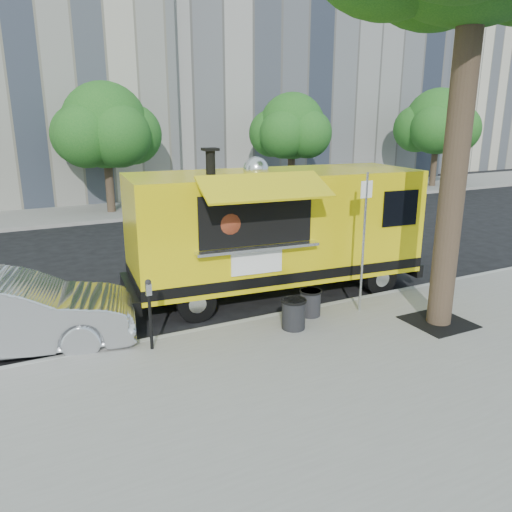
{
  "coord_description": "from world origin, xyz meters",
  "views": [
    {
      "loc": [
        -5.01,
        -9.63,
        4.26
      ],
      "look_at": [
        -0.2,
        0.0,
        1.22
      ],
      "focal_mm": 35.0,
      "sensor_mm": 36.0,
      "label": 1
    }
  ],
  "objects_px": {
    "sign_post": "(364,235)",
    "food_truck": "(275,228)",
    "parking_meter": "(150,306)",
    "far_tree_d": "(438,122)",
    "trash_bin_right": "(294,313)",
    "trash_bin_left": "(310,302)",
    "far_tree_c": "(292,126)",
    "far_tree_b": "(105,126)",
    "sedan": "(7,315)"
  },
  "relations": [
    {
      "from": "sign_post",
      "to": "food_truck",
      "type": "xyz_separation_m",
      "value": [
        -0.96,
        2.12,
        -0.18
      ]
    },
    {
      "from": "parking_meter",
      "to": "far_tree_d",
      "type": "bearing_deg",
      "value": 33.6
    },
    {
      "from": "far_tree_d",
      "to": "trash_bin_right",
      "type": "height_order",
      "value": "far_tree_d"
    },
    {
      "from": "sign_post",
      "to": "food_truck",
      "type": "distance_m",
      "value": 2.34
    },
    {
      "from": "trash_bin_left",
      "to": "trash_bin_right",
      "type": "distance_m",
      "value": 0.78
    },
    {
      "from": "trash_bin_left",
      "to": "far_tree_c",
      "type": "bearing_deg",
      "value": 61.1
    },
    {
      "from": "parking_meter",
      "to": "trash_bin_left",
      "type": "height_order",
      "value": "parking_meter"
    },
    {
      "from": "far_tree_b",
      "to": "parking_meter",
      "type": "distance_m",
      "value": 14.48
    },
    {
      "from": "sign_post",
      "to": "far_tree_b",
      "type": "bearing_deg",
      "value": 100.15
    },
    {
      "from": "food_truck",
      "to": "trash_bin_left",
      "type": "relative_size",
      "value": 13.03
    },
    {
      "from": "food_truck",
      "to": "trash_bin_right",
      "type": "bearing_deg",
      "value": -104.33
    },
    {
      "from": "parking_meter",
      "to": "trash_bin_right",
      "type": "distance_m",
      "value": 2.85
    },
    {
      "from": "parking_meter",
      "to": "food_truck",
      "type": "xyz_separation_m",
      "value": [
        3.59,
        1.92,
        0.69
      ]
    },
    {
      "from": "far_tree_b",
      "to": "parking_meter",
      "type": "relative_size",
      "value": 4.12
    },
    {
      "from": "far_tree_b",
      "to": "food_truck",
      "type": "xyz_separation_m",
      "value": [
        1.59,
        -12.13,
        -2.16
      ]
    },
    {
      "from": "far_tree_b",
      "to": "far_tree_d",
      "type": "xyz_separation_m",
      "value": [
        19.0,
        -0.1,
        0.06
      ]
    },
    {
      "from": "far_tree_d",
      "to": "trash_bin_right",
      "type": "bearing_deg",
      "value": -141.85
    },
    {
      "from": "far_tree_c",
      "to": "sedan",
      "type": "xyz_separation_m",
      "value": [
        -13.29,
        -12.4,
        -2.97
      ]
    },
    {
      "from": "sign_post",
      "to": "trash_bin_right",
      "type": "xyz_separation_m",
      "value": [
        -1.77,
        -0.17,
        -1.37
      ]
    },
    {
      "from": "far_tree_d",
      "to": "trash_bin_left",
      "type": "distance_m",
      "value": 22.66
    },
    {
      "from": "parking_meter",
      "to": "sedan",
      "type": "bearing_deg",
      "value": 149.53
    },
    {
      "from": "sedan",
      "to": "trash_bin_right",
      "type": "height_order",
      "value": "sedan"
    },
    {
      "from": "far_tree_b",
      "to": "far_tree_d",
      "type": "bearing_deg",
      "value": -0.3
    },
    {
      "from": "sedan",
      "to": "trash_bin_right",
      "type": "relative_size",
      "value": 7.44
    },
    {
      "from": "food_truck",
      "to": "far_tree_b",
      "type": "bearing_deg",
      "value": 102.59
    },
    {
      "from": "far_tree_c",
      "to": "parking_meter",
      "type": "height_order",
      "value": "far_tree_c"
    },
    {
      "from": "sign_post",
      "to": "parking_meter",
      "type": "height_order",
      "value": "sign_post"
    },
    {
      "from": "sign_post",
      "to": "trash_bin_right",
      "type": "relative_size",
      "value": 4.93
    },
    {
      "from": "far_tree_b",
      "to": "trash_bin_left",
      "type": "xyz_separation_m",
      "value": [
        1.44,
        -14.0,
        -3.38
      ]
    },
    {
      "from": "far_tree_c",
      "to": "sign_post",
      "type": "distance_m",
      "value": 15.48
    },
    {
      "from": "far_tree_b",
      "to": "sign_post",
      "type": "height_order",
      "value": "far_tree_b"
    },
    {
      "from": "far_tree_b",
      "to": "food_truck",
      "type": "distance_m",
      "value": 12.42
    },
    {
      "from": "sign_post",
      "to": "trash_bin_left",
      "type": "xyz_separation_m",
      "value": [
        -1.11,
        0.25,
        -1.4
      ]
    },
    {
      "from": "sign_post",
      "to": "trash_bin_left",
      "type": "bearing_deg",
      "value": 167.32
    },
    {
      "from": "sign_post",
      "to": "trash_bin_left",
      "type": "relative_size",
      "value": 5.33
    },
    {
      "from": "far_tree_c",
      "to": "far_tree_b",
      "type": "bearing_deg",
      "value": 178.09
    },
    {
      "from": "far_tree_b",
      "to": "far_tree_c",
      "type": "bearing_deg",
      "value": -1.91
    },
    {
      "from": "sedan",
      "to": "parking_meter",
      "type": "bearing_deg",
      "value": -109.02
    },
    {
      "from": "trash_bin_left",
      "to": "sedan",
      "type": "bearing_deg",
      "value": 167.22
    },
    {
      "from": "far_tree_c",
      "to": "parking_meter",
      "type": "xyz_separation_m",
      "value": [
        -11.0,
        -13.75,
        -2.74
      ]
    },
    {
      "from": "sign_post",
      "to": "far_tree_c",
      "type": "bearing_deg",
      "value": 65.19
    },
    {
      "from": "parking_meter",
      "to": "sign_post",
      "type": "bearing_deg",
      "value": -2.52
    },
    {
      "from": "far_tree_c",
      "to": "food_truck",
      "type": "bearing_deg",
      "value": -122.08
    },
    {
      "from": "far_tree_b",
      "to": "parking_meter",
      "type": "xyz_separation_m",
      "value": [
        -2.0,
        -14.05,
        -2.85
      ]
    },
    {
      "from": "parking_meter",
      "to": "food_truck",
      "type": "distance_m",
      "value": 4.13
    },
    {
      "from": "trash_bin_left",
      "to": "far_tree_b",
      "type": "bearing_deg",
      "value": 95.87
    },
    {
      "from": "far_tree_b",
      "to": "far_tree_c",
      "type": "relative_size",
      "value": 1.06
    },
    {
      "from": "far_tree_b",
      "to": "sedan",
      "type": "bearing_deg",
      "value": -108.68
    },
    {
      "from": "parking_meter",
      "to": "food_truck",
      "type": "bearing_deg",
      "value": 28.19
    },
    {
      "from": "far_tree_c",
      "to": "sign_post",
      "type": "bearing_deg",
      "value": -114.81
    }
  ]
}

